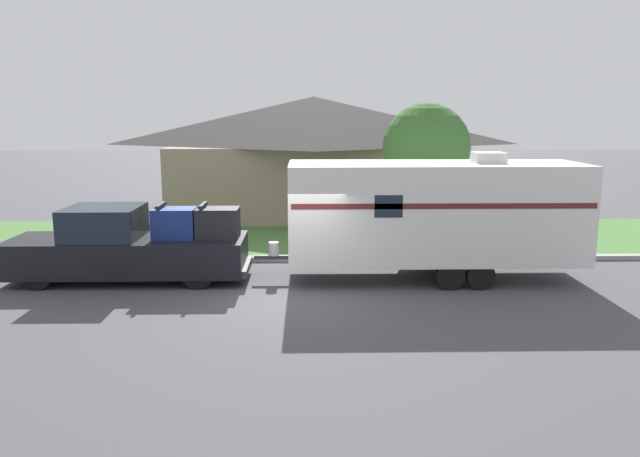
% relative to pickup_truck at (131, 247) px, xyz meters
% --- Properties ---
extents(ground_plane, '(120.00, 120.00, 0.00)m').
position_rel_pickup_truck_xyz_m(ground_plane, '(4.44, -1.65, -0.92)').
color(ground_plane, '#47474C').
extents(curb_strip, '(80.00, 0.30, 0.14)m').
position_rel_pickup_truck_xyz_m(curb_strip, '(4.44, 2.10, -0.85)').
color(curb_strip, '#999993').
rests_on(curb_strip, ground_plane).
extents(lawn_strip, '(80.00, 7.00, 0.03)m').
position_rel_pickup_truck_xyz_m(lawn_strip, '(4.44, 5.75, -0.91)').
color(lawn_strip, '#477538').
rests_on(lawn_strip, ground_plane).
extents(house_across_street, '(12.92, 7.36, 5.15)m').
position_rel_pickup_truck_xyz_m(house_across_street, '(5.06, 11.26, 1.75)').
color(house_across_street, gray).
rests_on(house_across_street, ground_plane).
extents(pickup_truck, '(6.36, 2.06, 2.08)m').
position_rel_pickup_truck_xyz_m(pickup_truck, '(0.00, 0.00, 0.00)').
color(pickup_truck, black).
rests_on(pickup_truck, ground_plane).
extents(travel_trailer, '(8.76, 2.51, 3.43)m').
position_rel_pickup_truck_xyz_m(travel_trailer, '(8.17, -0.00, 0.93)').
color(travel_trailer, black).
rests_on(travel_trailer, ground_plane).
extents(mailbox, '(0.48, 0.20, 1.27)m').
position_rel_pickup_truck_xyz_m(mailbox, '(11.19, 3.19, 0.06)').
color(mailbox, brown).
rests_on(mailbox, ground_plane).
extents(tree_in_yard, '(2.90, 2.90, 4.79)m').
position_rel_pickup_truck_xyz_m(tree_in_yard, '(8.69, 4.17, 2.41)').
color(tree_in_yard, brown).
rests_on(tree_in_yard, ground_plane).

